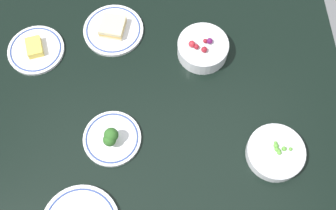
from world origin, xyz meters
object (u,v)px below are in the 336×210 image
at_px(plate_broccoli, 112,138).
at_px(bowl_berries, 203,48).
at_px(bowl_peas, 276,152).
at_px(plate_sandwich, 113,29).
at_px(plate_cheese, 36,49).

relative_size(plate_broccoli, bowl_berries, 1.05).
height_order(plate_broccoli, bowl_peas, plate_broccoli).
relative_size(plate_sandwich, plate_broccoli, 1.16).
bearing_deg(bowl_berries, plate_broccoli, -135.92).
height_order(plate_sandwich, bowl_berries, bowl_berries).
distance_m(plate_broccoli, plate_cheese, 0.41).
height_order(plate_sandwich, plate_broccoli, plate_broccoli).
distance_m(plate_broccoli, bowl_berries, 0.42).
distance_m(plate_sandwich, plate_cheese, 0.27).
bearing_deg(bowl_berries, bowl_peas, -63.11).
height_order(plate_broccoli, plate_cheese, plate_broccoli).
bearing_deg(plate_sandwich, plate_broccoli, -90.64).
xyz_separation_m(plate_sandwich, bowl_berries, (0.29, -0.10, 0.02)).
height_order(bowl_berries, plate_cheese, bowl_berries).
relative_size(bowl_berries, plate_cheese, 0.89).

